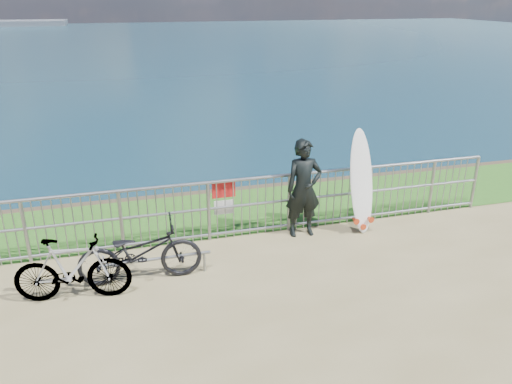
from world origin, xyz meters
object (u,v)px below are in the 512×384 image
object	(u,v)px
bicycle_near	(140,252)
bicycle_far	(72,269)
surfboard	(361,185)
surfer	(304,188)

from	to	relation	value
bicycle_near	bicycle_far	xyz separation A→B (m)	(-0.96, -0.27, 0.00)
surfboard	surfer	bearing A→B (deg)	173.82
surfboard	bicycle_far	distance (m)	5.10
surfer	surfboard	size ratio (longest dim) A/B	0.93
bicycle_near	bicycle_far	size ratio (longest dim) A/B	1.14
surfer	bicycle_near	xyz separation A→B (m)	(-2.95, -0.84, -0.41)
surfboard	bicycle_near	bearing A→B (deg)	-169.84
bicycle_near	surfboard	bearing A→B (deg)	-78.35
bicycle_near	bicycle_far	bearing A→B (deg)	107.02
surfboard	bicycle_near	size ratio (longest dim) A/B	1.04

